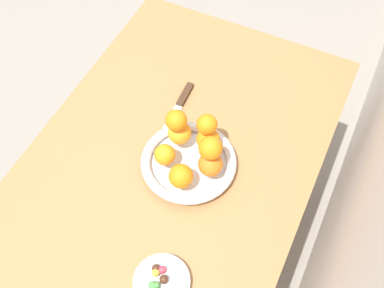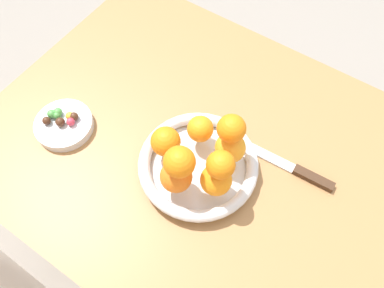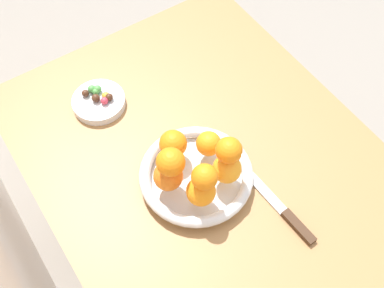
# 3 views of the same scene
# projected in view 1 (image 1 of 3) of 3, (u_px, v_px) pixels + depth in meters

# --- Properties ---
(ground_plane) EXTENTS (6.00, 6.00, 0.00)m
(ground_plane) POSITION_uv_depth(u_px,v_px,m) (181.00, 251.00, 1.95)
(ground_plane) COLOR gray
(dining_table) EXTENTS (1.10, 0.76, 0.74)m
(dining_table) POSITION_uv_depth(u_px,v_px,m) (177.00, 168.00, 1.41)
(dining_table) COLOR #9E7042
(dining_table) RESTS_ON ground_plane
(fruit_bowl) EXTENTS (0.26, 0.26, 0.04)m
(fruit_bowl) POSITION_uv_depth(u_px,v_px,m) (189.00, 163.00, 1.29)
(fruit_bowl) COLOR silver
(fruit_bowl) RESTS_ON dining_table
(candy_dish) EXTENTS (0.13, 0.13, 0.02)m
(candy_dish) POSITION_uv_depth(u_px,v_px,m) (162.00, 282.00, 1.12)
(candy_dish) COLOR silver
(candy_dish) RESTS_ON dining_table
(orange_0) EXTENTS (0.06, 0.06, 0.06)m
(orange_0) POSITION_uv_depth(u_px,v_px,m) (164.00, 154.00, 1.25)
(orange_0) COLOR orange
(orange_0) RESTS_ON fruit_bowl
(orange_1) EXTENTS (0.06, 0.06, 0.06)m
(orange_1) POSITION_uv_depth(u_px,v_px,m) (181.00, 176.00, 1.21)
(orange_1) COLOR orange
(orange_1) RESTS_ON fruit_bowl
(orange_2) EXTENTS (0.06, 0.06, 0.06)m
(orange_2) POSITION_uv_depth(u_px,v_px,m) (210.00, 164.00, 1.23)
(orange_2) COLOR orange
(orange_2) RESTS_ON fruit_bowl
(orange_3) EXTENTS (0.06, 0.06, 0.06)m
(orange_3) POSITION_uv_depth(u_px,v_px,m) (208.00, 139.00, 1.27)
(orange_3) COLOR orange
(orange_3) RESTS_ON fruit_bowl
(orange_4) EXTENTS (0.06, 0.06, 0.06)m
(orange_4) POSITION_uv_depth(u_px,v_px,m) (180.00, 133.00, 1.28)
(orange_4) COLOR orange
(orange_4) RESTS_ON fruit_bowl
(orange_5) EXTENTS (0.06, 0.06, 0.06)m
(orange_5) POSITION_uv_depth(u_px,v_px,m) (211.00, 148.00, 1.18)
(orange_5) COLOR orange
(orange_5) RESTS_ON orange_2
(orange_6) EXTENTS (0.06, 0.06, 0.06)m
(orange_6) POSITION_uv_depth(u_px,v_px,m) (207.00, 124.00, 1.23)
(orange_6) COLOR orange
(orange_6) RESTS_ON orange_3
(orange_7) EXTENTS (0.06, 0.06, 0.06)m
(orange_7) POSITION_uv_depth(u_px,v_px,m) (177.00, 121.00, 1.23)
(orange_7) COLOR orange
(orange_7) RESTS_ON orange_4
(candy_ball_0) EXTENTS (0.02, 0.02, 0.02)m
(candy_ball_0) POSITION_uv_depth(u_px,v_px,m) (156.00, 286.00, 1.09)
(candy_ball_0) COLOR #4C9947
(candy_ball_0) RESTS_ON candy_dish
(candy_ball_1) EXTENTS (0.02, 0.02, 0.02)m
(candy_ball_1) POSITION_uv_depth(u_px,v_px,m) (152.00, 285.00, 1.09)
(candy_ball_1) COLOR #4C9947
(candy_ball_1) RESTS_ON candy_dish
(candy_ball_3) EXTENTS (0.02, 0.02, 0.02)m
(candy_ball_3) POSITION_uv_depth(u_px,v_px,m) (156.00, 268.00, 1.12)
(candy_ball_3) COLOR #472819
(candy_ball_3) RESTS_ON candy_dish
(candy_ball_4) EXTENTS (0.02, 0.02, 0.02)m
(candy_ball_4) POSITION_uv_depth(u_px,v_px,m) (162.00, 270.00, 1.11)
(candy_ball_4) COLOR #C6384C
(candy_ball_4) RESTS_ON candy_dish
(candy_ball_5) EXTENTS (0.02, 0.02, 0.02)m
(candy_ball_5) POSITION_uv_depth(u_px,v_px,m) (156.00, 273.00, 1.11)
(candy_ball_5) COLOR gold
(candy_ball_5) RESTS_ON candy_dish
(candy_ball_6) EXTENTS (0.02, 0.02, 0.02)m
(candy_ball_6) POSITION_uv_depth(u_px,v_px,m) (164.00, 279.00, 1.10)
(candy_ball_6) COLOR #472819
(candy_ball_6) RESTS_ON candy_dish
(knife) EXTENTS (0.26, 0.03, 0.01)m
(knife) POSITION_uv_depth(u_px,v_px,m) (177.00, 110.00, 1.41)
(knife) COLOR #3F2819
(knife) RESTS_ON dining_table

